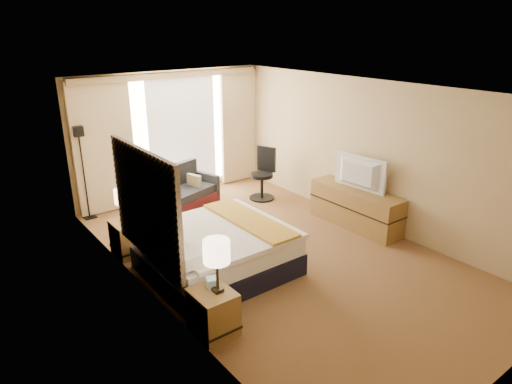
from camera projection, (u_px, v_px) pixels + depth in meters
floor at (277, 254)px, 7.31m from camera, size 4.20×7.00×0.02m
ceiling at (280, 89)px, 6.41m from camera, size 4.20×7.00×0.02m
wall_back at (170, 135)px, 9.47m from camera, size 4.20×0.02×2.60m
wall_left at (149, 209)px, 5.66m from camera, size 0.02×7.00×2.60m
wall_right at (370, 154)px, 8.05m from camera, size 0.02×7.00×2.60m
headboard at (146, 205)px, 5.84m from camera, size 0.06×1.85×1.50m
nightstand_left at (213, 312)px, 5.36m from camera, size 0.45×0.52×0.55m
nightstand_right at (129, 238)px, 7.23m from camera, size 0.45×0.52×0.55m
media_dresser at (355, 207)px, 8.23m from camera, size 0.50×1.80×0.70m
window at (182, 132)px, 9.58m from camera, size 2.30×0.02×2.30m
curtains at (172, 131)px, 9.34m from camera, size 4.12×0.19×2.56m
bed at (217, 250)px, 6.68m from camera, size 1.96×1.79×0.95m
loveseat at (183, 194)px, 9.10m from camera, size 1.48×1.07×0.83m
floor_lamp at (81, 154)px, 8.25m from camera, size 0.22×0.22×1.76m
desk_chair at (263, 176)px, 9.51m from camera, size 0.54×0.54×1.08m
lamp_left at (217, 252)px, 5.10m from camera, size 0.31×0.31×0.65m
lamp_right at (123, 197)px, 6.95m from camera, size 0.26×0.26×0.56m
tissue_box at (212, 283)px, 5.34m from camera, size 0.17×0.17×0.12m
telephone at (127, 216)px, 7.27m from camera, size 0.19×0.15×0.07m
television at (356, 174)px, 7.97m from camera, size 0.21×1.05×0.60m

